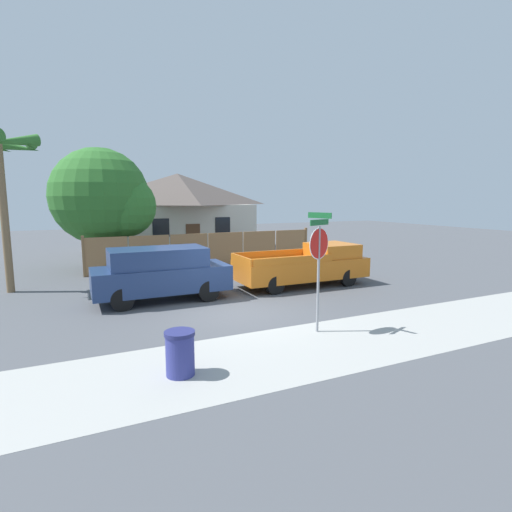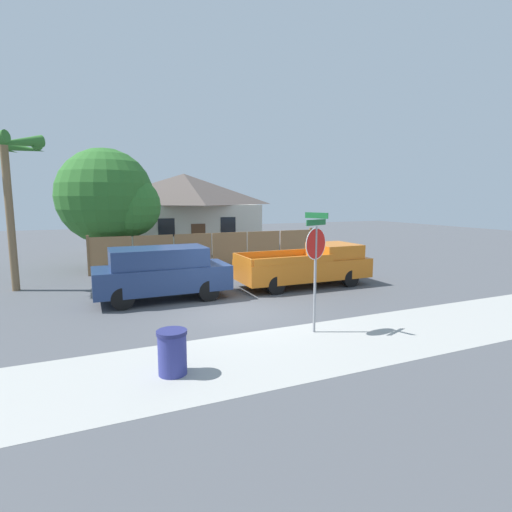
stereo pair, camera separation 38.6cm
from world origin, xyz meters
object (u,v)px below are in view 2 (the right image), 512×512
Objects in this scene: orange_pickup at (308,266)px; stop_sign at (316,252)px; oak_tree at (110,199)px; palm_tree at (5,157)px; house at (185,211)px; trash_bin at (172,352)px; red_suv at (162,272)px.

stop_sign is at bearing -118.80° from orange_pickup.
oak_tree is 1.03× the size of palm_tree.
house reaches higher than trash_bin.
oak_tree is 14.10m from trash_bin.
palm_tree is at bearing -132.55° from house.
oak_tree reaches higher than red_suv.
oak_tree is at bearing -130.61° from house.
palm_tree reaches higher than stop_sign.
red_suv is at bearing 81.36° from trash_bin.
palm_tree reaches higher than orange_pickup.
stop_sign is at bearing -93.30° from house.
palm_tree is 11.66m from trash_bin.
house is 10.24× the size of trash_bin.
house is 13.69m from palm_tree.
red_suv is 5.95m from orange_pickup.
palm_tree reaches higher than house.
palm_tree is 12.29m from orange_pickup.
trash_bin is (-6.89, -6.19, -0.36)m from orange_pickup.
house reaches higher than stop_sign.
oak_tree reaches higher than orange_pickup.
palm_tree is 7.42m from red_suv.
palm_tree is at bearing 143.48° from red_suv.
palm_tree is (-3.89, -3.83, 1.52)m from oak_tree.
stop_sign is at bearing -47.79° from palm_tree.
house is at bearing 47.45° from palm_tree.
orange_pickup is at bearing -18.91° from palm_tree.
house is 1.56× the size of oak_tree.
stop_sign is 3.47× the size of trash_bin.
red_suv is 5.03× the size of trash_bin.
palm_tree is at bearing 112.03° from trash_bin.
orange_pickup is (7.02, -7.57, -2.73)m from oak_tree.
palm_tree is at bearing 110.98° from stop_sign.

